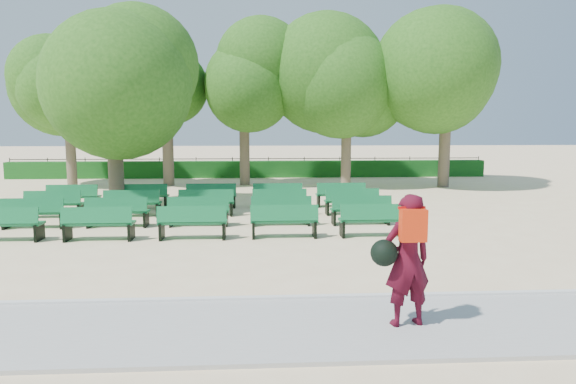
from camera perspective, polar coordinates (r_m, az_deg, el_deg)
The scene contains 9 objects.
ground at distance 14.42m, azimuth -4.86°, elevation -3.87°, with size 120.00×120.00×0.00m, color beige.
paving at distance 7.30m, azimuth -6.30°, elevation -14.96°, with size 30.00×2.20×0.06m, color #A7A6A2.
curb at distance 8.37m, azimuth -5.91°, elevation -11.85°, with size 30.00×0.12×0.10m, color silver.
hedge at distance 28.25m, azimuth -4.19°, elevation 2.55°, with size 26.00×0.70×0.90m, color #155519.
fence at distance 28.68m, azimuth -4.17°, elevation 1.72°, with size 26.00×0.10×1.02m, color black, non-canonical shape.
tree_line at distance 24.31m, azimuth -4.29°, elevation 0.71°, with size 21.80×6.80×7.04m, color #2E641A, non-canonical shape.
bench_array at distance 15.47m, azimuth -9.40°, elevation -2.84°, with size 1.71×0.59×1.07m.
tree_among at distance 17.95m, azimuth -18.95°, elevation 11.21°, with size 4.65×4.65×6.24m.
person at distance 7.22m, azimuth 12.95°, elevation -7.18°, with size 0.89×0.57×1.83m.
Camera 1 is at (0.37, -14.15, 2.79)m, focal length 32.00 mm.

